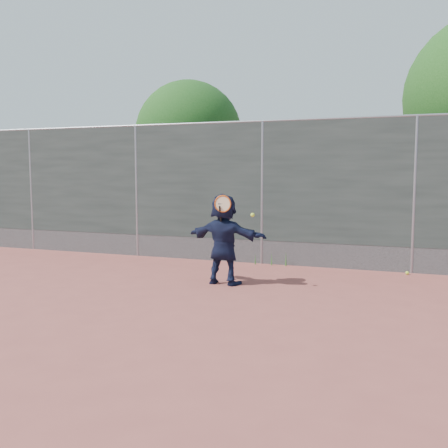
% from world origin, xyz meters
% --- Properties ---
extents(ground, '(80.00, 80.00, 0.00)m').
position_xyz_m(ground, '(0.00, 0.00, 0.00)').
color(ground, '#9E4C42').
rests_on(ground, ground).
extents(player, '(1.51, 0.64, 1.58)m').
position_xyz_m(player, '(-0.09, 1.38, 0.79)').
color(player, '#131936').
rests_on(player, ground).
extents(ball_ground, '(0.07, 0.07, 0.07)m').
position_xyz_m(ball_ground, '(2.93, 3.29, 0.03)').
color(ball_ground, '#C1E332').
rests_on(ball_ground, ground).
extents(fence, '(20.00, 0.06, 3.03)m').
position_xyz_m(fence, '(-0.00, 3.50, 1.58)').
color(fence, '#38423D').
rests_on(fence, ground).
extents(swing_action, '(0.70, 0.13, 0.51)m').
position_xyz_m(swing_action, '(0.01, 1.18, 1.38)').
color(swing_action, '#C74E12').
rests_on(swing_action, ground).
extents(tree_left, '(3.15, 3.00, 4.53)m').
position_xyz_m(tree_left, '(-2.85, 6.55, 2.94)').
color(tree_left, '#382314').
rests_on(tree_left, ground).
extents(weed_clump, '(0.68, 0.07, 0.30)m').
position_xyz_m(weed_clump, '(0.29, 3.38, 0.13)').
color(weed_clump, '#387226').
rests_on(weed_clump, ground).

